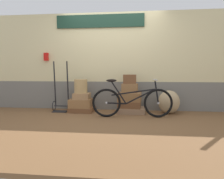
% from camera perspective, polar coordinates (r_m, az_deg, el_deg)
% --- Properties ---
extents(ground, '(9.76, 5.20, 0.06)m').
position_cam_1_polar(ground, '(4.52, -0.99, -7.77)').
color(ground, brown).
extents(station_building, '(7.76, 0.74, 2.43)m').
position_cam_1_polar(station_building, '(5.25, 0.27, 7.78)').
color(station_building, slate).
rests_on(station_building, ground).
extents(suitcase_0, '(0.60, 0.50, 0.11)m').
position_cam_1_polar(suitcase_0, '(5.01, -8.36, -5.52)').
color(suitcase_0, brown).
rests_on(suitcase_0, ground).
extents(suitcase_1, '(0.53, 0.44, 0.20)m').
position_cam_1_polar(suitcase_1, '(4.97, -8.75, -3.79)').
color(suitcase_1, olive).
rests_on(suitcase_1, suitcase_0).
extents(suitcase_2, '(0.38, 0.33, 0.14)m').
position_cam_1_polar(suitcase_2, '(4.94, -8.42, -1.83)').
color(suitcase_2, '#9E754C').
rests_on(suitcase_2, suitcase_1).
extents(suitcase_3, '(0.63, 0.49, 0.13)m').
position_cam_1_polar(suitcase_3, '(4.86, 5.43, -5.75)').
color(suitcase_3, '#937051').
rests_on(suitcase_3, ground).
extents(suitcase_4, '(0.56, 0.44, 0.15)m').
position_cam_1_polar(suitcase_4, '(4.82, 4.90, -4.17)').
color(suitcase_4, brown).
rests_on(suitcase_4, suitcase_3).
extents(suitcase_5, '(0.57, 0.45, 0.20)m').
position_cam_1_polar(suitcase_5, '(4.81, 4.94, -2.06)').
color(suitcase_5, olive).
rests_on(suitcase_5, suitcase_4).
extents(suitcase_6, '(0.38, 0.31, 0.21)m').
position_cam_1_polar(suitcase_6, '(4.79, 4.99, 0.38)').
color(suitcase_6, olive).
rests_on(suitcase_6, suitcase_5).
extents(suitcase_7, '(0.31, 0.22, 0.21)m').
position_cam_1_polar(suitcase_7, '(4.77, 4.93, 2.89)').
color(suitcase_7, brown).
rests_on(suitcase_7, suitcase_6).
extents(wicker_basket, '(0.31, 0.31, 0.33)m').
position_cam_1_polar(wicker_basket, '(4.93, -8.71, 0.92)').
color(wicker_basket, tan).
rests_on(wicker_basket, suitcase_2).
extents(luggage_trolley, '(0.41, 0.34, 1.22)m').
position_cam_1_polar(luggage_trolley, '(5.15, -14.00, -2.57)').
color(luggage_trolley, black).
rests_on(luggage_trolley, ground).
extents(burlap_sack, '(0.49, 0.41, 0.54)m').
position_cam_1_polar(burlap_sack, '(4.90, 15.62, -3.38)').
color(burlap_sack, tan).
rests_on(burlap_sack, ground).
extents(bicycle, '(1.71, 0.46, 0.81)m').
position_cam_1_polar(bicycle, '(4.35, 5.56, -3.43)').
color(bicycle, black).
rests_on(bicycle, ground).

